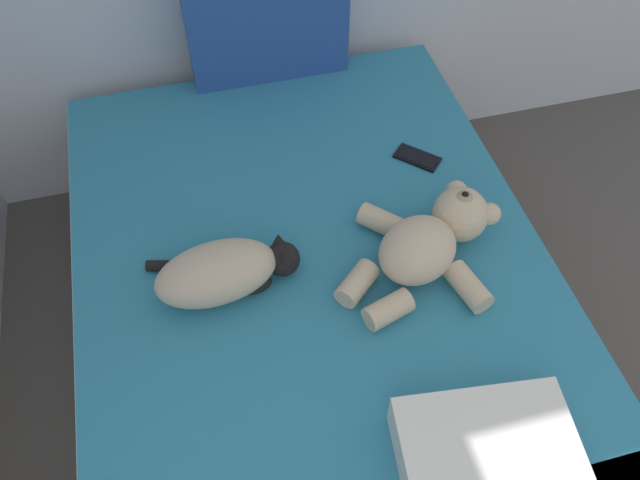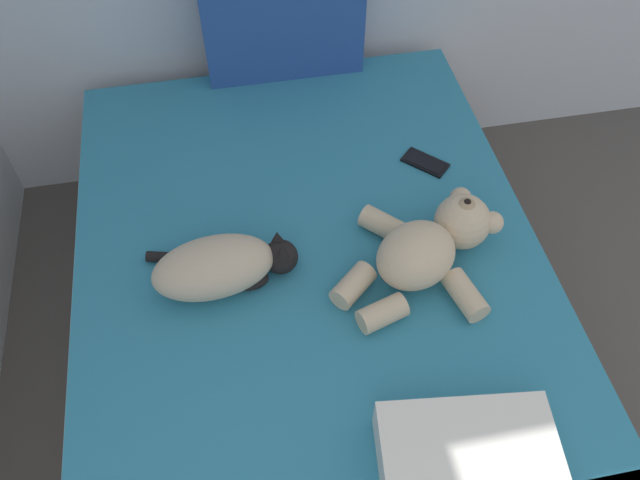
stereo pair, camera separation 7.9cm
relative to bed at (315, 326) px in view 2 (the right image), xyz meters
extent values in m
cube|color=olive|center=(0.00, 0.00, -0.10)|extent=(1.42, 2.02, 0.34)
cube|color=white|center=(0.00, 0.00, 0.16)|extent=(1.38, 1.96, 0.19)
cube|color=teal|center=(0.00, 0.06, 0.27)|extent=(1.36, 1.82, 0.02)
cube|color=#264C99|center=(0.06, 0.94, 0.54)|extent=(0.57, 0.10, 0.52)
ellipsoid|color=#C6B293|center=(-0.28, 0.03, 0.35)|extent=(0.36, 0.22, 0.15)
sphere|color=black|center=(-0.09, 0.05, 0.33)|extent=(0.10, 0.10, 0.10)
cone|color=black|center=(-0.09, 0.07, 0.39)|extent=(0.04, 0.04, 0.04)
cone|color=black|center=(-0.09, 0.02, 0.39)|extent=(0.04, 0.04, 0.04)
cylinder|color=black|center=(-0.39, 0.13, 0.29)|extent=(0.16, 0.07, 0.03)
ellipsoid|color=black|center=(-0.18, 0.00, 0.30)|extent=(0.11, 0.07, 0.04)
ellipsoid|color=beige|center=(0.28, -0.04, 0.36)|extent=(0.31, 0.29, 0.16)
sphere|color=beige|center=(0.44, 0.05, 0.36)|extent=(0.16, 0.16, 0.16)
sphere|color=tan|center=(0.44, 0.05, 0.42)|extent=(0.07, 0.07, 0.07)
sphere|color=black|center=(0.44, 0.05, 0.44)|extent=(0.02, 0.02, 0.02)
sphere|color=beige|center=(0.46, 0.13, 0.37)|extent=(0.07, 0.07, 0.07)
sphere|color=beige|center=(0.52, 0.03, 0.37)|extent=(0.07, 0.07, 0.07)
cylinder|color=beige|center=(0.23, 0.12, 0.31)|extent=(0.15, 0.15, 0.07)
cylinder|color=beige|center=(0.09, -0.08, 0.31)|extent=(0.14, 0.14, 0.07)
cylinder|color=beige|center=(0.39, -0.16, 0.31)|extent=(0.10, 0.15, 0.07)
cylinder|color=beige|center=(0.15, -0.18, 0.31)|extent=(0.15, 0.11, 0.07)
cube|color=black|center=(0.44, 0.38, 0.28)|extent=(0.16, 0.16, 0.01)
cube|color=black|center=(0.44, 0.38, 0.29)|extent=(0.13, 0.13, 0.00)
cube|color=white|center=(0.24, -0.62, 0.33)|extent=(0.43, 0.33, 0.11)
camera|label=1|loc=(-0.26, -1.03, 1.79)|focal=36.19mm
camera|label=2|loc=(-0.18, -1.05, 1.79)|focal=36.19mm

